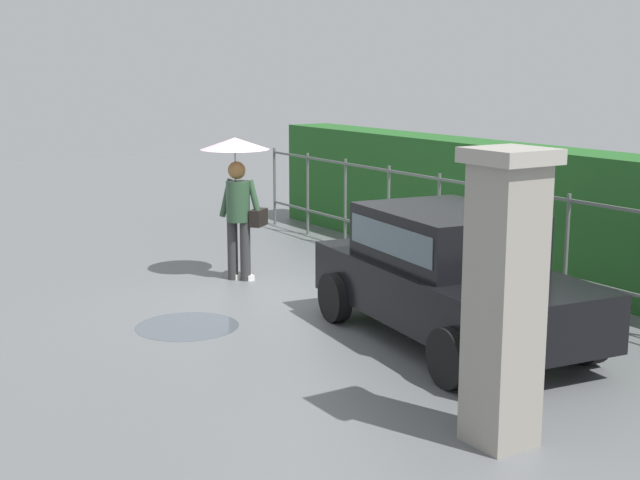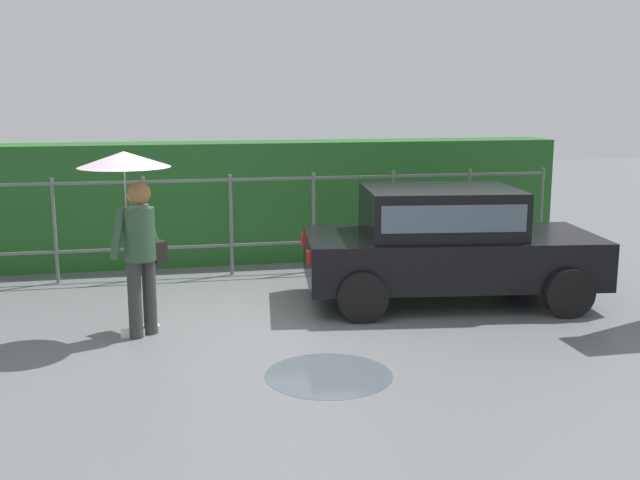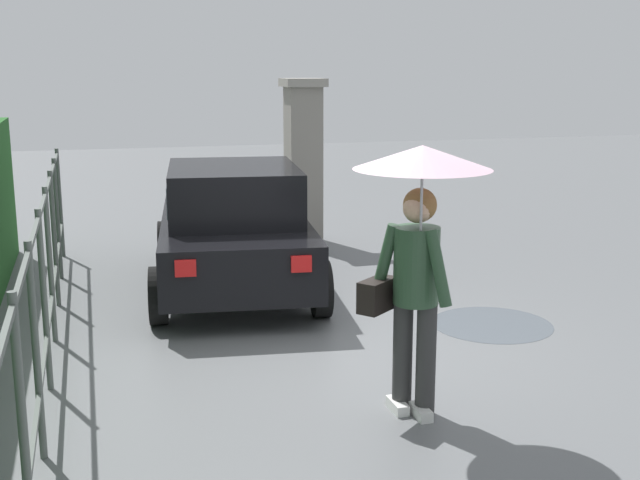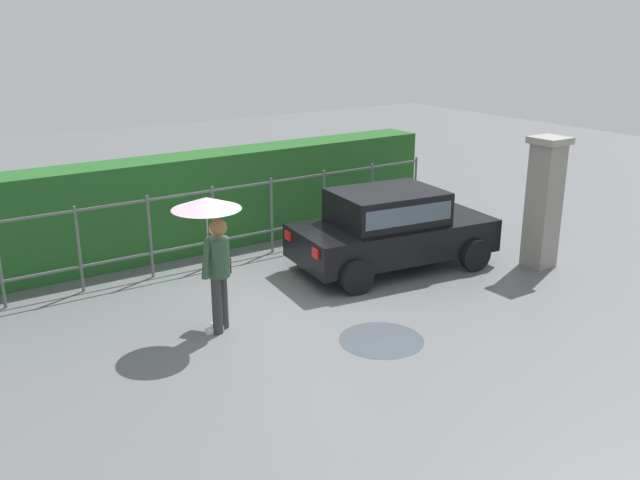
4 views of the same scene
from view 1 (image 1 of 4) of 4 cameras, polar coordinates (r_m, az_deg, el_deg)
ground_plane at (r=11.64m, az=-0.93°, el=-3.96°), size 40.00×40.00×0.00m
car at (r=9.93m, az=8.37°, el=-1.94°), size 3.89×2.22×1.48m
pedestrian at (r=12.63m, az=-5.38°, el=4.09°), size 0.99×0.99×2.05m
gate_pillar at (r=7.16m, az=11.86°, el=-3.59°), size 0.60×0.60×2.42m
fence_section at (r=13.12m, az=7.68°, el=1.36°), size 9.95×0.05×1.50m
hedge_row at (r=13.81m, az=11.11°, el=2.25°), size 10.90×0.90×1.90m
puddle_near at (r=10.64m, az=-8.61°, el=-5.54°), size 1.23×1.23×0.00m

